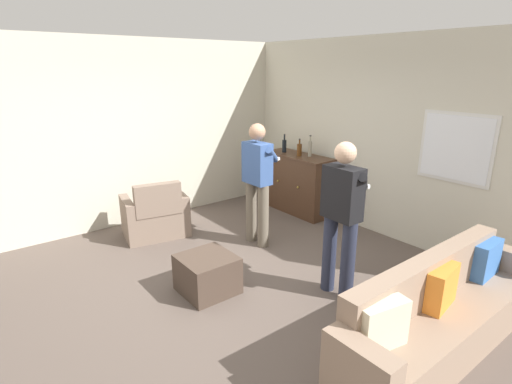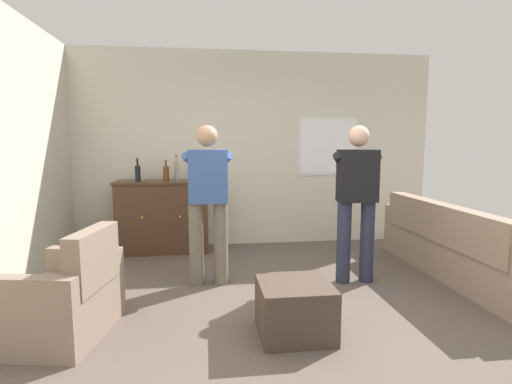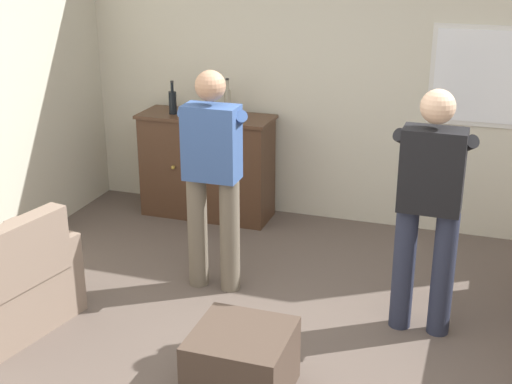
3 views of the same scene
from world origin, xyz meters
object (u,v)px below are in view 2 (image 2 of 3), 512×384
object	(u,v)px
armchair	(67,299)
person_standing_right	(357,196)
person_standing_left	(208,197)
couch	(454,248)
bottle_wine_green	(177,170)
sideboard_cabinet	(163,216)
bottle_spirits_clear	(138,173)
bottle_liquor_amber	(166,173)
ottoman	(295,308)

from	to	relation	value
armchair	person_standing_right	size ratio (longest dim) A/B	0.59
person_standing_left	person_standing_right	distance (m)	1.57
person_standing_right	couch	bearing A→B (deg)	-0.67
bottle_wine_green	person_standing_right	bearing A→B (deg)	-37.73
armchair	sideboard_cabinet	xyz separation A→B (m)	(0.51, 2.35, 0.21)
bottle_spirits_clear	person_standing_left	xyz separation A→B (m)	(0.91, -1.30, -0.16)
bottle_wine_green	bottle_liquor_amber	distance (m)	0.17
person_standing_left	couch	bearing A→B (deg)	-3.06
couch	person_standing_right	world-z (taller)	person_standing_right
sideboard_cabinet	person_standing_left	world-z (taller)	person_standing_left
bottle_wine_green	sideboard_cabinet	bearing A→B (deg)	-163.04
armchair	sideboard_cabinet	size ratio (longest dim) A/B	0.78
bottle_liquor_amber	person_standing_left	size ratio (longest dim) A/B	0.17
couch	sideboard_cabinet	xyz separation A→B (m)	(-3.32, 1.49, 0.16)
bottle_spirits_clear	bottle_wine_green	bearing A→B (deg)	11.76
ottoman	person_standing_left	world-z (taller)	person_standing_left
bottle_wine_green	person_standing_left	distance (m)	1.47
sideboard_cabinet	person_standing_right	distance (m)	2.66
armchair	bottle_spirits_clear	world-z (taller)	bottle_spirits_clear
bottle_wine_green	bottle_spirits_clear	world-z (taller)	bottle_wine_green
couch	sideboard_cabinet	bearing A→B (deg)	155.91
sideboard_cabinet	person_standing_right	size ratio (longest dim) A/B	0.75
armchair	bottle_liquor_amber	world-z (taller)	bottle_liquor_amber
person_standing_right	person_standing_left	bearing A→B (deg)	175.20
bottle_liquor_amber	bottle_spirits_clear	size ratio (longest dim) A/B	0.91
person_standing_right	armchair	bearing A→B (deg)	-161.81
armchair	sideboard_cabinet	world-z (taller)	sideboard_cabinet
bottle_wine_green	bottle_liquor_amber	world-z (taller)	bottle_wine_green
armchair	ottoman	world-z (taller)	armchair
couch	person_standing_left	size ratio (longest dim) A/B	1.50
ottoman	person_standing_left	bearing A→B (deg)	118.21
couch	bottle_spirits_clear	world-z (taller)	bottle_spirits_clear
sideboard_cabinet	person_standing_left	bearing A→B (deg)	-65.70
couch	armchair	size ratio (longest dim) A/B	2.55
sideboard_cabinet	person_standing_left	size ratio (longest dim) A/B	0.75
sideboard_cabinet	ottoman	world-z (taller)	sideboard_cabinet
person_standing_left	bottle_wine_green	bearing A→B (deg)	106.37
couch	bottle_liquor_amber	size ratio (longest dim) A/B	8.94
bottle_liquor_amber	bottle_spirits_clear	world-z (taller)	bottle_spirits_clear
bottle_spirits_clear	person_standing_left	size ratio (longest dim) A/B	0.18
couch	bottle_liquor_amber	bearing A→B (deg)	156.22
bottle_liquor_amber	bottle_spirits_clear	bearing A→B (deg)	179.55
couch	bottle_wine_green	xyz separation A→B (m)	(-3.13, 1.55, 0.79)
armchair	sideboard_cabinet	bearing A→B (deg)	77.85
ottoman	armchair	bearing A→B (deg)	173.18
sideboard_cabinet	bottle_liquor_amber	size ratio (longest dim) A/B	4.47
bottle_spirits_clear	person_standing_left	bearing A→B (deg)	-54.78
armchair	bottle_spirits_clear	size ratio (longest dim) A/B	3.18
person_standing_left	ottoman	bearing A→B (deg)	-61.79
bottle_liquor_amber	ottoman	xyz separation A→B (m)	(1.20, -2.52, -0.88)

